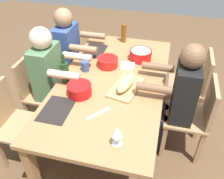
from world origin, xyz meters
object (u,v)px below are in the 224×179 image
diner_near_center (51,75)px  beer_bottle (124,33)px  cutting_board (126,87)px  diner_far_center (179,94)px  bread_loaf (126,82)px  chair_near_center (39,89)px  chair_far_center (195,115)px  diner_near_left (71,51)px  wine_bottle (65,72)px  wine_glass (117,133)px  dining_table (112,87)px  chair_near_right (12,122)px  serving_bowl_salad (108,61)px  serving_bowl_pasta (141,54)px  napkin_stack (127,66)px  chair_near_left (59,65)px  serving_bowl_fruit (79,89)px  chair_far_left (194,84)px

diner_near_center → beer_bottle: (-0.82, 0.57, 0.15)m
diner_near_center → cutting_board: (0.09, 0.79, 0.05)m
diner_far_center → bread_loaf: diner_far_center is taller
chair_near_center → diner_near_center: (0.00, 0.18, 0.21)m
chair_far_center → diner_near_left: (-0.51, -1.45, 0.21)m
wine_bottle → wine_glass: 0.88m
wine_bottle → wine_glass: (0.61, 0.64, 0.01)m
dining_table → wine_bottle: 0.47m
chair_near_right → serving_bowl_salad: (-0.75, 0.71, 0.31)m
chair_near_center → serving_bowl_pasta: (-0.45, 1.02, 0.32)m
diner_far_center → wine_glass: 0.86m
wine_bottle → diner_far_center: bearing=96.7°
diner_near_left → dining_table: bearing=50.9°
cutting_board → diner_near_left: bearing=-127.6°
diner_far_center → napkin_stack: diner_far_center is taller
dining_table → chair_far_center: bearing=90.0°
wine_bottle → beer_bottle: (-0.95, 0.35, 0.00)m
diner_near_left → chair_near_right: diner_near_left is taller
chair_near_right → wine_glass: bearing=78.0°
dining_table → chair_far_center: size_ratio=2.20×
chair_near_left → diner_near_left: size_ratio=0.71×
beer_bottle → wine_glass: (1.56, 0.29, 0.01)m
diner_far_center → serving_bowl_fruit: (0.28, -0.85, 0.10)m
serving_bowl_fruit → cutting_board: size_ratio=0.53×
chair_far_center → wine_bottle: bearing=-84.3°
diner_near_center → serving_bowl_pasta: bearing=118.3°
diner_near_left → chair_far_left: bearing=90.0°
beer_bottle → napkin_stack: bearing=16.0°
napkin_stack → chair_far_left: bearing=109.3°
chair_far_left → cutting_board: (0.60, -0.66, 0.27)m
diner_far_center → chair_near_left: 1.55m
chair_near_left → chair_near_right: (1.03, 0.00, 0.00)m
serving_bowl_salad → bread_loaf: (0.33, 0.26, 0.01)m
bread_loaf → wine_glass: 0.65m
serving_bowl_fruit → serving_bowl_pasta: 0.84m
beer_bottle → chair_near_right: bearing=-29.4°
napkin_stack → bread_loaf: bearing=9.2°
chair_near_left → beer_bottle: (-0.31, 0.75, 0.37)m
serving_bowl_fruit → chair_near_center: bearing=-115.0°
cutting_board → bread_loaf: (0.00, 0.00, 0.06)m
diner_far_center → serving_bowl_salad: (-0.24, -0.74, 0.10)m
chair_near_center → beer_bottle: bearing=137.6°
chair_near_right → wine_bottle: wine_bottle is taller
diner_near_left → chair_near_center: (0.51, -0.18, -0.21)m
dining_table → diner_far_center: 0.63m
serving_bowl_salad → cutting_board: (0.33, 0.26, -0.04)m
chair_far_center → wine_glass: wine_glass is taller
serving_bowl_pasta → beer_bottle: bearing=-144.8°
chair_near_right → napkin_stack: bearing=130.4°
diner_far_center → chair_near_center: (0.00, -1.45, -0.21)m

